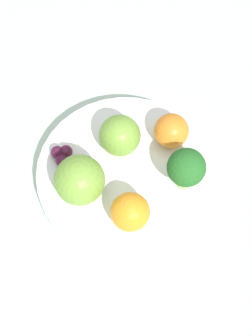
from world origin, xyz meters
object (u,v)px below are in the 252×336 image
(apple_red, at_px, (120,135))
(orange_back, at_px, (171,131))
(orange_front, at_px, (132,212))
(grape_cluster, at_px, (62,155))
(bowl, at_px, (126,176))
(broccoli, at_px, (186,168))
(apple_green, at_px, (80,180))

(apple_red, relative_size, orange_back, 1.18)
(orange_front, distance_m, grape_cluster, 0.13)
(apple_red, relative_size, orange_front, 1.12)
(bowl, relative_size, apple_red, 4.31)
(broccoli, xyz_separation_m, grape_cluster, (-0.05, -0.15, -0.03))
(broccoli, bearing_deg, orange_back, -171.30)
(bowl, xyz_separation_m, broccoli, (0.02, 0.07, 0.05))
(broccoli, height_order, apple_red, broccoli)
(apple_green, bearing_deg, apple_red, 139.30)
(apple_red, bearing_deg, bowl, 7.48)
(apple_green, xyz_separation_m, orange_back, (-0.07, 0.12, -0.01))
(orange_back, height_order, grape_cluster, orange_back)
(bowl, bearing_deg, grape_cluster, -107.63)
(apple_green, height_order, orange_front, apple_green)
(broccoli, bearing_deg, orange_front, -56.89)
(grape_cluster, bearing_deg, broccoli, 72.99)
(orange_back, bearing_deg, grape_cluster, -83.18)
(apple_red, bearing_deg, apple_green, -40.70)
(orange_back, bearing_deg, broccoli, 8.70)
(apple_red, xyz_separation_m, orange_back, (-0.00, 0.07, -0.00))
(bowl, height_order, grape_cluster, grape_cluster)
(apple_green, bearing_deg, grape_cluster, -155.13)
(orange_back, xyz_separation_m, grape_cluster, (0.02, -0.14, -0.01))
(orange_front, xyz_separation_m, orange_back, (-0.11, 0.06, -0.00))
(broccoli, height_order, orange_back, broccoli)
(broccoli, height_order, grape_cluster, broccoli)
(bowl, xyz_separation_m, orange_front, (0.07, 0.00, 0.04))
(apple_red, xyz_separation_m, orange_front, (0.11, 0.01, -0.00))
(apple_green, bearing_deg, orange_front, 54.37)
(apple_red, relative_size, grape_cluster, 1.75)
(orange_front, bearing_deg, bowl, -178.46)
(broccoli, distance_m, apple_green, 0.13)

